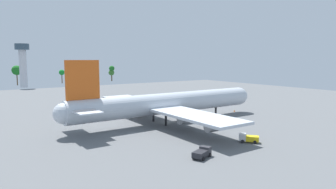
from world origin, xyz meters
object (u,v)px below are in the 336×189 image
Objects in this scene: cargo_airplane at (167,104)px; fuel_truck at (202,153)px; safety_cone_nose at (234,111)px; control_tower at (23,61)px; maintenance_van at (248,138)px.

cargo_airplane reaches higher than fuel_truck.
control_tower reaches higher than safety_cone_nose.
safety_cone_nose is 161.50m from control_tower.
fuel_truck is (-13.51, -32.45, -5.01)m from cargo_airplane.
maintenance_van is 0.16× the size of control_tower.
maintenance_van is at bearing -83.80° from control_tower.
cargo_airplane is 2.31× the size of control_tower.
fuel_truck is 0.17× the size of control_tower.
safety_cone_nose is 0.03× the size of control_tower.
control_tower is (-20.04, 184.38, 17.73)m from maintenance_van.
fuel_truck is at bearing -143.44° from safety_cone_nose.
control_tower is at bearing 96.27° from cargo_airplane.
safety_cone_nose is at bearing -72.16° from control_tower.
control_tower is (-16.95, 154.20, 12.76)m from cargo_airplane.
maintenance_van is 0.93× the size of fuel_truck.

